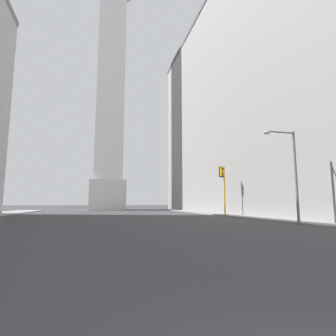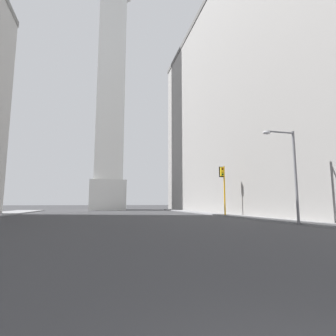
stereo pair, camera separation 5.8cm
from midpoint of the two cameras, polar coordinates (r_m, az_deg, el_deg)
sidewalk_right at (r=29.10m, az=21.89°, el=-10.12°), size 5.00×74.78×0.15m
building_right at (r=50.67m, az=25.42°, el=13.07°), size 28.78×59.77×37.75m
obelisk at (r=69.17m, az=-12.44°, el=16.18°), size 8.07×8.07×61.85m
traffic_light_mid_right at (r=33.41m, az=11.91°, el=-3.24°), size 0.78×0.50×6.20m
street_lamp at (r=22.16m, az=24.98°, el=0.53°), size 2.78×0.36×7.20m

